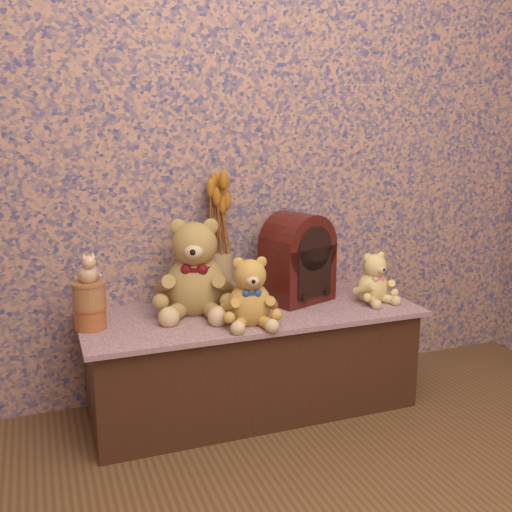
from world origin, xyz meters
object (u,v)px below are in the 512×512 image
Objects in this scene: cat_figurine at (87,266)px; biscuit_tin_lower at (90,318)px; teddy_large at (195,262)px; teddy_medium at (250,288)px; teddy_small at (373,275)px; cathedral_radio at (297,257)px; ceramic_vase at (219,277)px.

biscuit_tin_lower is at bearing 0.00° from cat_figurine.
biscuit_tin_lower is (-0.42, -0.06, -0.16)m from teddy_large.
teddy_medium reaches higher than teddy_small.
teddy_small is at bearing -3.19° from biscuit_tin_lower.
cathedral_radio is at bearing 18.72° from teddy_large.
biscuit_tin_lower is (-0.55, -0.17, -0.06)m from ceramic_vase.
teddy_small is (0.74, -0.13, -0.09)m from teddy_large.
cathedral_radio is (0.45, 0.00, -0.01)m from teddy_large.
teddy_medium is (0.15, -0.21, -0.07)m from teddy_large.
ceramic_vase is at bearing 141.54° from cathedral_radio.
cathedral_radio is 0.87m from cat_figurine.
teddy_large is at bearing 136.99° from teddy_medium.
teddy_large is at bearing 8.23° from biscuit_tin_lower.
teddy_medium reaches higher than biscuit_tin_lower.
teddy_small is 1.09× the size of ceramic_vase.
cathedral_radio is 0.88m from biscuit_tin_lower.
teddy_large is 1.78× the size of teddy_small.
teddy_large reaches higher than teddy_medium.
teddy_small is at bearing -12.56° from cat_figurine.
cathedral_radio is (-0.29, 0.13, 0.08)m from teddy_small.
cat_figurine is (-1.16, 0.06, 0.12)m from teddy_small.
cathedral_radio is at bearing 45.90° from teddy_medium.
ceramic_vase is at bearing 7.53° from cat_figurine.
biscuit_tin_lower is 0.97× the size of cat_figurine.
cat_figurine reaches higher than ceramic_vase.
teddy_small is 0.65m from ceramic_vase.
teddy_medium is at bearing -85.38° from ceramic_vase.
cat_figurine reaches higher than biscuit_tin_lower.
teddy_small is 1.92× the size of cat_figurine.
teddy_large is 0.76m from teddy_small.
ceramic_vase is 1.82× the size of biscuit_tin_lower.
teddy_large is 1.94× the size of ceramic_vase.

